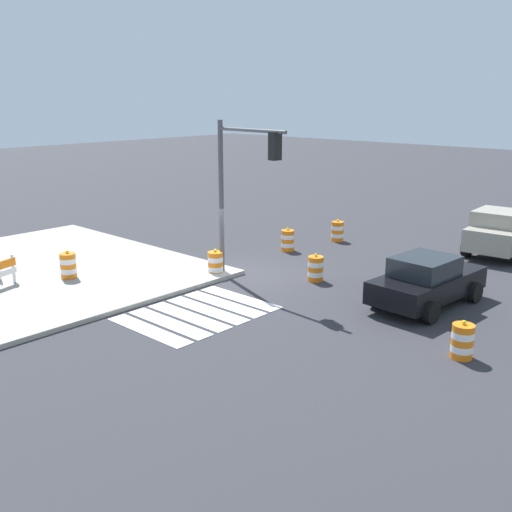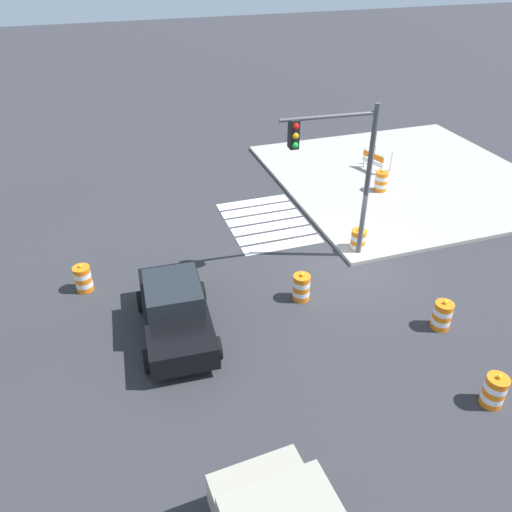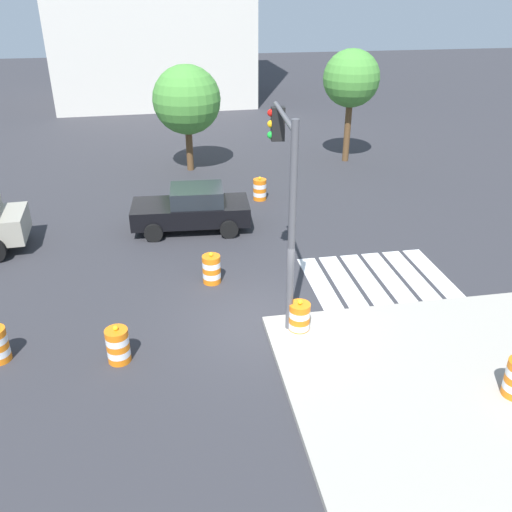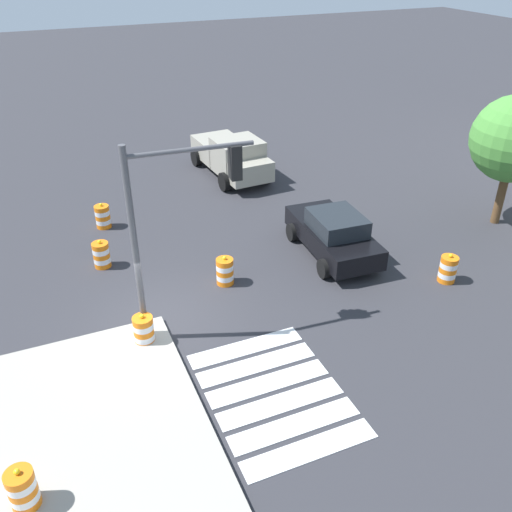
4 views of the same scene
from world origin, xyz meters
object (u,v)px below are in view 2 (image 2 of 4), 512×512
at_px(sports_car, 175,310).
at_px(construction_barricade, 375,159).
at_px(traffic_barrel_far_curb, 442,315).
at_px(traffic_barrel_on_sidewalk, 381,181).
at_px(traffic_barrel_crosswalk_end, 301,287).
at_px(traffic_barrel_median_far, 83,279).
at_px(traffic_barrel_near_corner, 358,241).
at_px(traffic_barrel_median_near, 494,391).
at_px(traffic_light_pole, 339,159).

height_order(sports_car, construction_barricade, sports_car).
bearing_deg(traffic_barrel_far_curb, traffic_barrel_on_sidewalk, -18.69).
distance_m(traffic_barrel_crosswalk_end, traffic_barrel_median_far, 7.24).
bearing_deg(traffic_barrel_near_corner, sports_car, 107.40).
distance_m(traffic_barrel_crosswalk_end, traffic_barrel_far_curb, 4.37).
distance_m(traffic_barrel_median_near, traffic_barrel_median_far, 12.71).
bearing_deg(traffic_barrel_median_near, construction_barricade, -17.69).
relative_size(traffic_barrel_near_corner, traffic_barrel_crosswalk_end, 1.00).
relative_size(traffic_barrel_crosswalk_end, traffic_light_pole, 0.19).
distance_m(traffic_barrel_near_corner, traffic_barrel_median_near, 7.55).
relative_size(traffic_barrel_median_far, traffic_barrel_on_sidewalk, 1.00).
relative_size(traffic_barrel_far_curb, traffic_barrel_on_sidewalk, 1.00).
xyz_separation_m(traffic_barrel_median_far, traffic_barrel_on_sidewalk, (3.35, -13.13, 0.15)).
height_order(traffic_barrel_near_corner, traffic_barrel_on_sidewalk, traffic_barrel_on_sidewalk).
distance_m(traffic_barrel_median_near, traffic_barrel_far_curb, 2.97).
relative_size(sports_car, traffic_barrel_median_near, 4.32).
bearing_deg(traffic_barrel_crosswalk_end, traffic_barrel_median_far, 67.85).
distance_m(traffic_barrel_crosswalk_end, traffic_barrel_median_near, 6.28).
xyz_separation_m(traffic_barrel_crosswalk_end, traffic_barrel_median_far, (2.73, 6.70, 0.00)).
xyz_separation_m(traffic_barrel_median_near, traffic_barrel_far_curb, (2.92, -0.54, 0.00)).
bearing_deg(traffic_barrel_crosswalk_end, construction_barricade, -41.75).
xyz_separation_m(sports_car, traffic_barrel_on_sidewalk, (6.36, -10.58, -0.21)).
relative_size(traffic_barrel_median_far, traffic_light_pole, 0.19).
xyz_separation_m(traffic_barrel_crosswalk_end, traffic_barrel_far_curb, (-2.63, -3.48, 0.00)).
distance_m(sports_car, traffic_barrel_median_far, 3.96).
relative_size(traffic_barrel_median_near, traffic_barrel_on_sidewalk, 1.00).
bearing_deg(traffic_barrel_on_sidewalk, traffic_light_pole, 133.26).
bearing_deg(traffic_barrel_near_corner, traffic_barrel_far_curb, -175.48).
relative_size(traffic_barrel_near_corner, traffic_barrel_on_sidewalk, 1.00).
bearing_deg(traffic_barrel_near_corner, traffic_barrel_median_far, 85.72).
bearing_deg(traffic_barrel_crosswalk_end, traffic_barrel_median_near, -152.08).
bearing_deg(traffic_light_pole, traffic_barrel_median_far, 83.85).
bearing_deg(sports_car, traffic_barrel_median_near, -126.59).
height_order(sports_car, traffic_barrel_near_corner, sports_car).
relative_size(traffic_barrel_on_sidewalk, traffic_light_pole, 0.19).
height_order(traffic_barrel_median_near, traffic_barrel_far_curb, same).
xyz_separation_m(traffic_barrel_median_near, construction_barricade, (13.77, -4.39, 0.27)).
height_order(traffic_barrel_crosswalk_end, traffic_barrel_on_sidewalk, traffic_barrel_on_sidewalk).
bearing_deg(traffic_barrel_near_corner, traffic_barrel_crosswalk_end, 122.62).
xyz_separation_m(traffic_barrel_on_sidewalk, construction_barricade, (2.14, -0.90, 0.12)).
bearing_deg(construction_barricade, traffic_barrel_far_curb, 160.46).
bearing_deg(traffic_light_pole, traffic_barrel_on_sidewalk, -46.74).
height_order(traffic_barrel_on_sidewalk, traffic_light_pole, traffic_light_pole).
height_order(traffic_barrel_crosswalk_end, traffic_barrel_median_near, same).
xyz_separation_m(traffic_barrel_median_near, traffic_barrel_on_sidewalk, (11.63, -3.49, 0.15)).
distance_m(sports_car, traffic_light_pole, 7.10).
xyz_separation_m(sports_car, traffic_barrel_near_corner, (2.28, -7.27, -0.36)).
xyz_separation_m(traffic_barrel_near_corner, traffic_light_pole, (-0.19, 1.23, 3.46)).
relative_size(traffic_barrel_crosswalk_end, traffic_barrel_on_sidewalk, 1.00).
bearing_deg(traffic_barrel_median_far, construction_barricade, -68.65).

